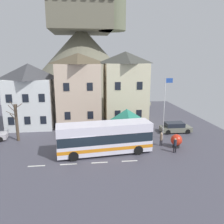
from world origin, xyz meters
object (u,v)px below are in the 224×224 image
at_px(parked_car_02, 175,127).
at_px(public_bench, 133,131).
at_px(bus_shelter, 127,115).
at_px(flagpole, 165,104).
at_px(townhouse_01, 79,90).
at_px(pedestrian_01, 161,138).
at_px(parked_car_01, 126,129).
at_px(townhouse_02, 125,89).
at_px(townhouse_00, 30,96).
at_px(pedestrian_00, 175,144).
at_px(transit_bus, 105,138).
at_px(hilltop_castle, 82,62).
at_px(harbour_buoy, 176,140).
at_px(bare_tree_00, 17,122).

distance_m(parked_car_02, public_bench, 6.00).
distance_m(bus_shelter, flagpole, 4.93).
height_order(townhouse_01, pedestrian_01, townhouse_01).
bearing_deg(parked_car_01, townhouse_01, -40.40).
distance_m(townhouse_02, flagpole, 8.48).
bearing_deg(townhouse_00, pedestrian_01, -30.47).
bearing_deg(pedestrian_00, transit_bus, 174.11).
relative_size(townhouse_01, pedestrian_01, 6.69).
xyz_separation_m(hilltop_castle, flagpole, (10.14, -27.44, -4.82)).
bearing_deg(hilltop_castle, parked_car_01, -76.86).
distance_m(pedestrian_00, public_bench, 7.36).
bearing_deg(hilltop_castle, harbour_buoy, -70.84).
bearing_deg(flagpole, bus_shelter, 179.24).
bearing_deg(parked_car_02, townhouse_00, 166.41).
relative_size(bus_shelter, bare_tree_00, 0.79).
bearing_deg(flagpole, harbour_buoy, -81.48).
bearing_deg(townhouse_02, harbour_buoy, -68.89).
distance_m(townhouse_02, parked_car_02, 9.46).
distance_m(pedestrian_00, bare_tree_00, 18.92).
bearing_deg(pedestrian_01, parked_car_02, 52.09).
distance_m(townhouse_00, flagpole, 19.21).
distance_m(public_bench, harbour_buoy, 6.52).
xyz_separation_m(hilltop_castle, pedestrian_00, (9.85, -31.94, -8.29)).
bearing_deg(pedestrian_00, bus_shelter, 134.44).
bearing_deg(townhouse_00, harbour_buoy, -29.91).
xyz_separation_m(hilltop_castle, pedestrian_01, (9.04, -29.82, -8.31)).
bearing_deg(pedestrian_01, flagpole, 65.05).
bearing_deg(pedestrian_01, pedestrian_00, -69.06).
distance_m(hilltop_castle, parked_car_01, 26.92).
relative_size(hilltop_castle, pedestrian_01, 20.01).
height_order(parked_car_02, bare_tree_00, bare_tree_00).
bearing_deg(public_bench, townhouse_01, 140.51).
height_order(bus_shelter, parked_car_01, bus_shelter).
height_order(townhouse_00, harbour_buoy, townhouse_00).
bearing_deg(harbour_buoy, hilltop_castle, 109.16).
bearing_deg(transit_bus, bare_tree_00, 147.07).
distance_m(bus_shelter, bare_tree_00, 13.52).
xyz_separation_m(townhouse_01, public_bench, (7.20, -5.93, -4.93)).
relative_size(townhouse_01, bus_shelter, 2.71).
bearing_deg(pedestrian_01, parked_car_01, 123.09).
height_order(bus_shelter, pedestrian_00, bus_shelter).
bearing_deg(transit_bus, flagpole, 18.95).
bearing_deg(hilltop_castle, pedestrian_00, -72.86).
bearing_deg(flagpole, townhouse_00, 157.33).
distance_m(townhouse_01, bare_tree_00, 10.44).
bearing_deg(townhouse_02, parked_car_02, -40.63).
distance_m(townhouse_00, bare_tree_00, 6.37).
relative_size(transit_bus, parked_car_01, 2.23).
height_order(pedestrian_01, public_bench, pedestrian_01).
distance_m(townhouse_02, harbour_buoy, 12.32).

